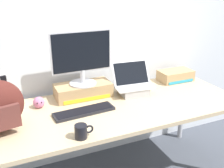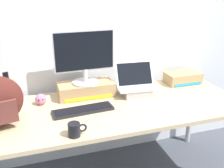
{
  "view_description": "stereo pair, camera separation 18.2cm",
  "coord_description": "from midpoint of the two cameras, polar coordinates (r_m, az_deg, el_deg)",
  "views": [
    {
      "loc": [
        -0.72,
        -1.65,
        1.6
      ],
      "look_at": [
        0.0,
        0.0,
        0.9
      ],
      "focal_mm": 41.91,
      "sensor_mm": 36.0,
      "label": 1
    },
    {
      "loc": [
        -0.55,
        -1.71,
        1.6
      ],
      "look_at": [
        0.0,
        0.0,
        0.9
      ],
      "focal_mm": 41.91,
      "sensor_mm": 36.0,
      "label": 2
    }
  ],
  "objects": [
    {
      "name": "plush_toy",
      "position": [
        2.06,
        -12.87,
        -3.32
      ],
      "size": [
        0.08,
        0.08,
        0.08
      ],
      "color": "#CC7099",
      "rests_on": "desk"
    },
    {
      "name": "coffee_mug",
      "position": [
        1.61,
        -4.91,
        -9.97
      ],
      "size": [
        0.12,
        0.08,
        0.09
      ],
      "color": "black",
      "rests_on": "desk"
    },
    {
      "name": "toner_box_yellow",
      "position": [
        2.16,
        -3.33,
        -1.19
      ],
      "size": [
        0.45,
        0.21,
        0.11
      ],
      "color": "tan",
      "rests_on": "desk"
    },
    {
      "name": "desktop_monitor",
      "position": [
        2.07,
        -3.49,
        6.04
      ],
      "size": [
        0.49,
        0.22,
        0.43
      ],
      "rotation": [
        0.0,
        0.0,
        0.02
      ],
      "color": "silver",
      "rests_on": "toner_box_yellow"
    },
    {
      "name": "toner_box_cyan",
      "position": [
        2.55,
        17.17,
        1.25
      ],
      "size": [
        0.32,
        0.18,
        0.1
      ],
      "color": "tan",
      "rests_on": "desk"
    },
    {
      "name": "open_laptop",
      "position": [
        2.2,
        7.59,
        -0.88
      ],
      "size": [
        0.34,
        0.24,
        0.26
      ],
      "rotation": [
        0.0,
        0.0,
        -0.08
      ],
      "color": "#ADADB2",
      "rests_on": "desk"
    },
    {
      "name": "external_keyboard",
      "position": [
        1.91,
        -3.63,
        -5.74
      ],
      "size": [
        0.45,
        0.16,
        0.02
      ],
      "rotation": [
        0.0,
        0.0,
        0.07
      ],
      "color": "black",
      "rests_on": "desk"
    },
    {
      "name": "back_wall",
      "position": [
        2.29,
        -1.58,
        13.75
      ],
      "size": [
        7.0,
        0.1,
        2.6
      ],
      "primitive_type": "cube",
      "color": "silver",
      "rests_on": "ground"
    },
    {
      "name": "desk",
      "position": [
        2.03,
        2.59,
        -6.37
      ],
      "size": [
        2.05,
        0.8,
        0.72
      ],
      "color": "tan",
      "rests_on": "ground"
    }
  ]
}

